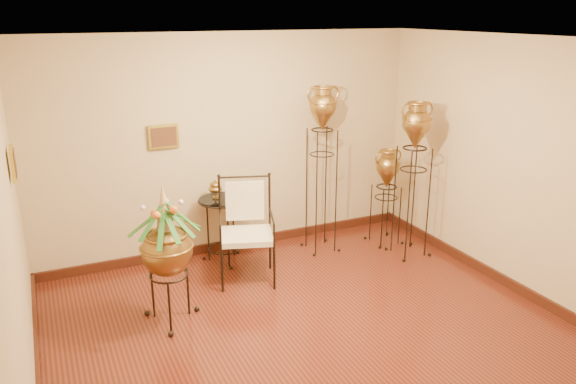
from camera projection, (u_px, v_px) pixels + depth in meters
name	position (u px, v px, depth m)	size (l,w,h in m)	color
ground	(321.00, 342.00, 5.39)	(5.00, 5.00, 0.00)	#5D2216
room_shell	(323.00, 168.00, 4.85)	(5.02, 5.02, 2.81)	#CBB382
amphora_tall	(322.00, 168.00, 7.16)	(0.51, 0.51, 2.18)	black
amphora_mid	(413.00, 179.00, 7.05)	(0.49, 0.49, 2.01)	black
amphora_short	(386.00, 196.00, 7.53)	(0.45, 0.45, 1.32)	black
planter_urn	(166.00, 245.00, 5.50)	(0.93, 0.93, 1.50)	black
armchair	(246.00, 232.00, 6.45)	(0.84, 0.81, 1.21)	black
side_table	(223.00, 229.00, 7.01)	(0.69, 0.69, 1.05)	black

